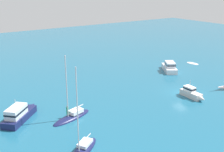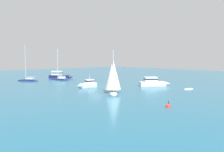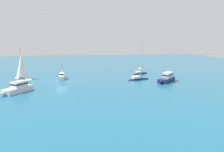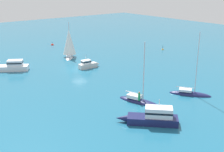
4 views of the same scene
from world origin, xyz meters
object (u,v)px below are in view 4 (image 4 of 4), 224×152
object	(u,v)px
powerboat_1	(89,64)
channel_buoy	(163,50)
mooring_buoy	(52,45)
sailboat	(138,101)
sloop	(69,44)
ketch	(190,94)
powerboat_2	(13,66)
powerboat	(153,117)

from	to	relation	value
powerboat_1	channel_buoy	xyz separation A→B (m)	(-2.05, 24.12, -0.67)
mooring_buoy	sailboat	bearing A→B (deg)	-11.55
sloop	mooring_buoy	bearing A→B (deg)	25.79
sailboat	mooring_buoy	bearing A→B (deg)	151.06
powerboat_1	channel_buoy	bearing A→B (deg)	7.54
ketch	powerboat_1	bearing A→B (deg)	155.77
powerboat_1	powerboat_2	world-z (taller)	powerboat_1
ketch	powerboat_2	distance (m)	34.00
powerboat_2	sailboat	world-z (taller)	sailboat
powerboat	powerboat_2	size ratio (longest dim) A/B	0.93
sloop	powerboat_1	distance (m)	10.50
ketch	powerboat_1	size ratio (longest dim) A/B	2.18
powerboat_1	mooring_buoy	xyz separation A→B (m)	(-24.71, 4.73, -0.69)
ketch	sailboat	size ratio (longest dim) A/B	1.11
channel_buoy	ketch	bearing A→B (deg)	-40.06
channel_buoy	powerboat_2	bearing A→B (deg)	-98.69
powerboat	powerboat_1	world-z (taller)	powerboat
sailboat	mooring_buoy	distance (m)	44.77
ketch	sailboat	bearing A→B (deg)	-143.72
powerboat_1	powerboat_2	bearing A→B (deg)	151.47
ketch	sloop	distance (m)	32.36
powerboat_2	sloop	bearing A→B (deg)	-137.22
mooring_buoy	powerboat_1	bearing A→B (deg)	-10.84
powerboat	powerboat_1	bearing A→B (deg)	-61.31
powerboat_2	mooring_buoy	size ratio (longest dim) A/B	5.69
powerboat_2	sailboat	size ratio (longest dim) A/B	0.74
ketch	powerboat_2	xyz separation A→B (m)	(-29.70, -16.54, 0.72)
ketch	sailboat	distance (m)	8.60
sloop	powerboat	size ratio (longest dim) A/B	1.28
powerboat_1	sailboat	world-z (taller)	sailboat
powerboat	sailboat	distance (m)	6.98
powerboat	mooring_buoy	xyz separation A→B (m)	(-49.97, 12.29, -0.88)
powerboat	powerboat_1	distance (m)	26.36
powerboat	mooring_buoy	bearing A→B (deg)	-58.47
powerboat_1	sailboat	xyz separation A→B (m)	(19.15, -4.24, -0.53)
powerboat	powerboat_1	xyz separation A→B (m)	(-25.26, 7.56, -0.19)
powerboat	mooring_buoy	distance (m)	51.47
sailboat	channel_buoy	size ratio (longest dim) A/B	6.96
powerboat_2	channel_buoy	xyz separation A→B (m)	(5.62, 36.78, -0.81)
channel_buoy	sloop	bearing A→B (deg)	-109.73
powerboat_2	mooring_buoy	bearing A→B (deg)	-102.56
powerboat_1	powerboat_2	size ratio (longest dim) A/B	0.68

